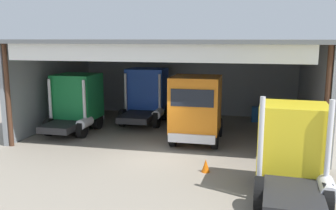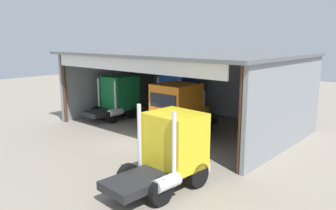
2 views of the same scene
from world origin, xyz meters
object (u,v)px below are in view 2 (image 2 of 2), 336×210
Objects in this scene: truck_yellow_left_bay at (170,149)px; tool_cart at (267,122)px; truck_green_right_bay at (118,96)px; oil_drum at (206,111)px; truck_orange_center_right_bay at (179,110)px; traffic_cone at (145,154)px; truck_blue_center_bay at (175,95)px.

truck_yellow_left_bay is 11.88m from tool_cart.
oil_drum is (5.27, 5.12, -1.37)m from truck_green_right_bay.
truck_orange_center_right_bay is at bearing -119.52° from tool_cart.
tool_cart is (10.85, 4.93, -1.32)m from truck_green_right_bay.
tool_cart is at bearing 97.71° from truck_yellow_left_bay.
traffic_cone is (3.20, -10.37, -0.16)m from oil_drum.
truck_blue_center_bay is 0.97× the size of truck_orange_center_right_bay.
truck_blue_center_bay is 2.93m from oil_drum.
traffic_cone is (-3.25, 1.60, -1.41)m from truck_yellow_left_bay.
oil_drum is 1.58× the size of traffic_cone.
truck_blue_center_bay is 5.95m from truck_orange_center_right_bay.
tool_cart is (-0.86, 11.78, -1.19)m from truck_yellow_left_bay.
traffic_cone is (1.03, -4.15, -1.65)m from truck_orange_center_right_bay.
tool_cart is 10.46m from traffic_cone.
tool_cart is (7.41, 1.63, -1.34)m from truck_blue_center_bay.
oil_drum is at bearing 44.36° from truck_blue_center_bay.
oil_drum is 0.88× the size of tool_cart.
truck_blue_center_bay is 8.59× the size of traffic_cone.
oil_drum is (-6.44, 11.97, -1.25)m from truck_yellow_left_bay.
truck_green_right_bay is 0.93× the size of truck_blue_center_bay.
truck_orange_center_right_bay reaches higher than traffic_cone.
truck_blue_center_bay is 13.10m from truck_yellow_left_bay.
tool_cart reaches higher than traffic_cone.
tool_cart is (5.58, -0.19, 0.06)m from oil_drum.
truck_orange_center_right_bay is at bearing -70.80° from oil_drum.
truck_blue_center_bay is at bearing 44.76° from truck_green_right_bay.
truck_blue_center_bay is at bearing -167.60° from tool_cart.
oil_drum is at bearing 45.12° from truck_green_right_bay.
truck_green_right_bay is 0.90× the size of truck_orange_center_right_bay.
truck_yellow_left_bay is at bearing -26.30° from traffic_cone.
tool_cart is at bearing 25.38° from truck_green_right_bay.
truck_yellow_left_bay is 13.65m from oil_drum.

